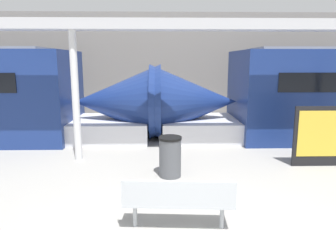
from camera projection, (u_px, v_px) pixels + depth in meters
station_wall at (170, 66)px, 14.42m from camera, size 56.00×0.20×5.00m
bench_near at (178, 199)px, 4.84m from camera, size 1.84×0.55×0.89m
trash_bin at (170, 157)px, 7.15m from camera, size 0.55×0.55×0.97m
poster_board at (317, 136)px, 7.81m from camera, size 1.25×0.07×1.60m
support_column_near at (76, 97)px, 8.15m from camera, size 0.20×0.20×3.54m
canopy_beam at (72, 24)px, 7.81m from camera, size 28.00×0.60×0.28m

